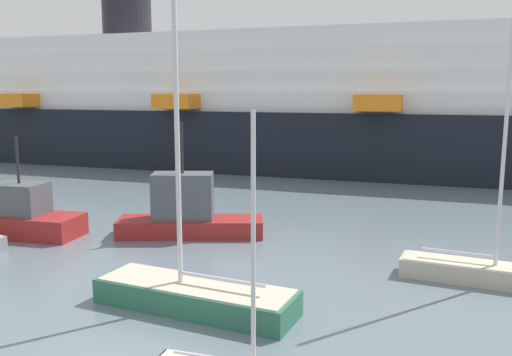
% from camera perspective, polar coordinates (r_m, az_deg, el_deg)
% --- Properties ---
extents(sailboat_0, '(6.00, 1.99, 11.15)m').
position_cam_1_polar(sailboat_0, '(22.08, 23.01, -8.90)').
color(sailboat_0, '#BCB29E').
rests_on(sailboat_0, ground_plane).
extents(sailboat_4, '(7.08, 2.75, 13.45)m').
position_cam_1_polar(sailboat_4, '(18.18, -6.58, -11.91)').
color(sailboat_4, '#2D6B51').
rests_on(sailboat_4, ground_plane).
extents(fishing_boat_0, '(6.86, 2.83, 5.00)m').
position_cam_1_polar(fishing_boat_0, '(29.34, -24.19, -3.81)').
color(fishing_boat_0, maroon).
rests_on(fishing_boat_0, ground_plane).
extents(fishing_boat_1, '(7.50, 4.25, 5.69)m').
position_cam_1_polar(fishing_boat_1, '(26.84, -7.38, -3.73)').
color(fishing_boat_1, maroon).
rests_on(fishing_boat_1, ground_plane).
extents(cruise_ship, '(98.13, 16.17, 17.34)m').
position_cam_1_polar(cruise_ship, '(50.77, 3.84, 7.49)').
color(cruise_ship, black).
rests_on(cruise_ship, ground_plane).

